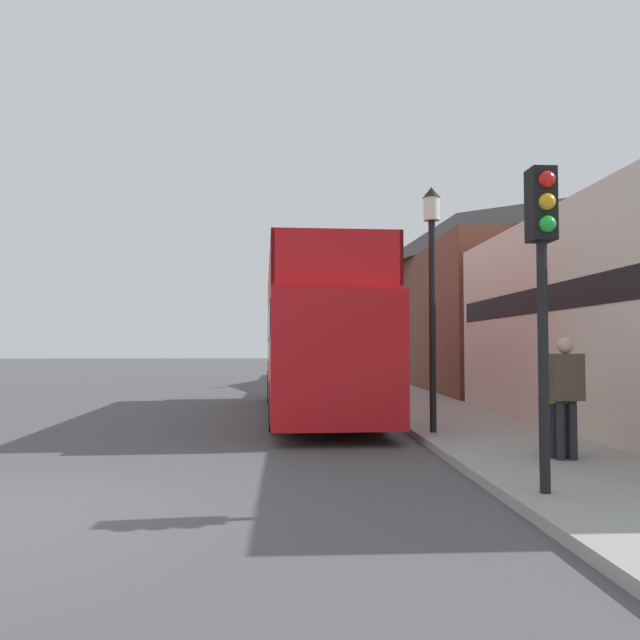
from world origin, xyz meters
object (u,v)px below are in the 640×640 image
object	(u,v)px
pedestrian_second	(566,386)
litter_bin	(554,425)
lamp_post_third	(352,307)
tour_bus	(315,346)
parked_car_ahead_of_bus	(320,375)
lamp_post_nearest	(432,263)
traffic_signal	(543,254)
lamp_post_second	(383,296)

from	to	relation	value
pedestrian_second	litter_bin	world-z (taller)	pedestrian_second
lamp_post_third	litter_bin	distance (m)	19.53
tour_bus	litter_bin	distance (m)	8.15
parked_car_ahead_of_bus	lamp_post_nearest	xyz separation A→B (m)	(1.53, -13.03, 2.79)
traffic_signal	lamp_post_second	size ratio (longest dim) A/B	0.77
traffic_signal	lamp_post_third	distance (m)	21.61
pedestrian_second	traffic_signal	distance (m)	2.87
pedestrian_second	lamp_post_third	size ratio (longest dim) A/B	0.35
lamp_post_third	traffic_signal	bearing A→B (deg)	-90.23
tour_bus	parked_car_ahead_of_bus	bearing A→B (deg)	84.13
litter_bin	lamp_post_second	bearing A→B (deg)	94.59
lamp_post_nearest	lamp_post_second	distance (m)	8.26
pedestrian_second	parked_car_ahead_of_bus	bearing A→B (deg)	99.84
traffic_signal	litter_bin	world-z (taller)	traffic_signal
parked_car_ahead_of_bus	lamp_post_second	bearing A→B (deg)	-65.43
traffic_signal	lamp_post_nearest	bearing A→B (deg)	90.94
lamp_post_third	parked_car_ahead_of_bus	bearing A→B (deg)	-116.02
traffic_signal	litter_bin	bearing A→B (deg)	64.37
pedestrian_second	lamp_post_second	size ratio (longest dim) A/B	0.37
lamp_post_second	litter_bin	distance (m)	11.40
tour_bus	lamp_post_second	bearing A→B (deg)	54.52
tour_bus	lamp_post_third	distance (m)	12.26
litter_bin	pedestrian_second	bearing A→B (deg)	-79.09
litter_bin	lamp_post_third	bearing A→B (deg)	93.07
parked_car_ahead_of_bus	lamp_post_third	distance (m)	4.90
parked_car_ahead_of_bus	lamp_post_second	world-z (taller)	lamp_post_second
lamp_post_third	litter_bin	xyz separation A→B (m)	(1.03, -19.26, -3.05)
parked_car_ahead_of_bus	litter_bin	bearing A→B (deg)	-76.75
lamp_post_second	traffic_signal	bearing A→B (deg)	-91.02
tour_bus	parked_car_ahead_of_bus	world-z (taller)	tour_bus
tour_bus	pedestrian_second	world-z (taller)	tour_bus
tour_bus	lamp_post_third	xyz separation A→B (m)	(2.27, 11.91, 1.83)
lamp_post_second	tour_bus	bearing A→B (deg)	-123.46
traffic_signal	lamp_post_third	bearing A→B (deg)	89.77
parked_car_ahead_of_bus	traffic_signal	size ratio (longest dim) A/B	1.20
lamp_post_nearest	tour_bus	bearing A→B (deg)	114.48
pedestrian_second	litter_bin	xyz separation A→B (m)	(-0.06, 0.30, -0.61)
parked_car_ahead_of_bus	pedestrian_second	xyz separation A→B (m)	(2.79, -16.08, 0.56)
lamp_post_nearest	traffic_signal	bearing A→B (deg)	-89.06
lamp_post_nearest	lamp_post_second	xyz separation A→B (m)	(0.32, 8.25, 0.01)
tour_bus	traffic_signal	bearing A→B (deg)	-79.35
traffic_signal	lamp_post_third	xyz separation A→B (m)	(0.09, 21.60, 0.79)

